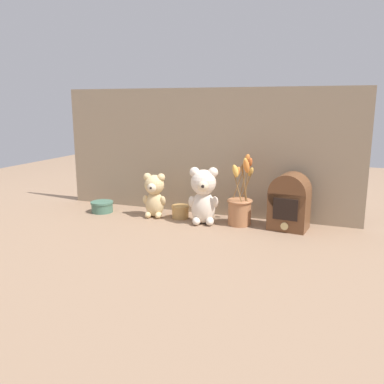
{
  "coord_description": "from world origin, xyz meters",
  "views": [
    {
      "loc": [
        0.63,
        -1.63,
        0.52
      ],
      "look_at": [
        0.0,
        0.02,
        0.13
      ],
      "focal_mm": 38.0,
      "sensor_mm": 36.0,
      "label": 1
    }
  ],
  "objects_px": {
    "decorative_tin_short": "(180,212)",
    "teddy_bear_medium": "(154,194)",
    "teddy_bear_large": "(204,194)",
    "flower_vase": "(240,205)",
    "decorative_tin_tall": "(103,207)",
    "vintage_radio": "(289,201)"
  },
  "relations": [
    {
      "from": "teddy_bear_large",
      "to": "vintage_radio",
      "type": "distance_m",
      "value": 0.37
    },
    {
      "from": "teddy_bear_medium",
      "to": "vintage_radio",
      "type": "bearing_deg",
      "value": 3.12
    },
    {
      "from": "decorative_tin_tall",
      "to": "decorative_tin_short",
      "type": "bearing_deg",
      "value": 5.04
    },
    {
      "from": "teddy_bear_large",
      "to": "teddy_bear_medium",
      "type": "bearing_deg",
      "value": 176.16
    },
    {
      "from": "vintage_radio",
      "to": "flower_vase",
      "type": "bearing_deg",
      "value": -176.29
    },
    {
      "from": "teddy_bear_large",
      "to": "decorative_tin_short",
      "type": "height_order",
      "value": "teddy_bear_large"
    },
    {
      "from": "flower_vase",
      "to": "teddy_bear_medium",
      "type": "bearing_deg",
      "value": -177.19
    },
    {
      "from": "decorative_tin_tall",
      "to": "teddy_bear_large",
      "type": "bearing_deg",
      "value": -0.35
    },
    {
      "from": "teddy_bear_medium",
      "to": "flower_vase",
      "type": "height_order",
      "value": "flower_vase"
    },
    {
      "from": "teddy_bear_medium",
      "to": "vintage_radio",
      "type": "distance_m",
      "value": 0.61
    },
    {
      "from": "flower_vase",
      "to": "decorative_tin_tall",
      "type": "bearing_deg",
      "value": -177.2
    },
    {
      "from": "vintage_radio",
      "to": "decorative_tin_short",
      "type": "bearing_deg",
      "value": -178.64
    },
    {
      "from": "decorative_tin_short",
      "to": "teddy_bear_medium",
      "type": "bearing_deg",
      "value": -169.88
    },
    {
      "from": "teddy_bear_medium",
      "to": "decorative_tin_tall",
      "type": "relative_size",
      "value": 1.9
    },
    {
      "from": "decorative_tin_tall",
      "to": "decorative_tin_short",
      "type": "height_order",
      "value": "decorative_tin_short"
    },
    {
      "from": "teddy_bear_large",
      "to": "decorative_tin_tall",
      "type": "distance_m",
      "value": 0.53
    },
    {
      "from": "teddy_bear_large",
      "to": "flower_vase",
      "type": "height_order",
      "value": "flower_vase"
    },
    {
      "from": "vintage_radio",
      "to": "decorative_tin_short",
      "type": "height_order",
      "value": "vintage_radio"
    },
    {
      "from": "decorative_tin_short",
      "to": "teddy_bear_large",
      "type": "bearing_deg",
      "value": -16.8
    },
    {
      "from": "decorative_tin_tall",
      "to": "decorative_tin_short",
      "type": "xyz_separation_m",
      "value": [
        0.4,
        0.04,
        0.0
      ]
    },
    {
      "from": "teddy_bear_medium",
      "to": "decorative_tin_short",
      "type": "bearing_deg",
      "value": 10.12
    },
    {
      "from": "decorative_tin_tall",
      "to": "flower_vase",
      "type": "bearing_deg",
      "value": 2.8
    }
  ]
}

